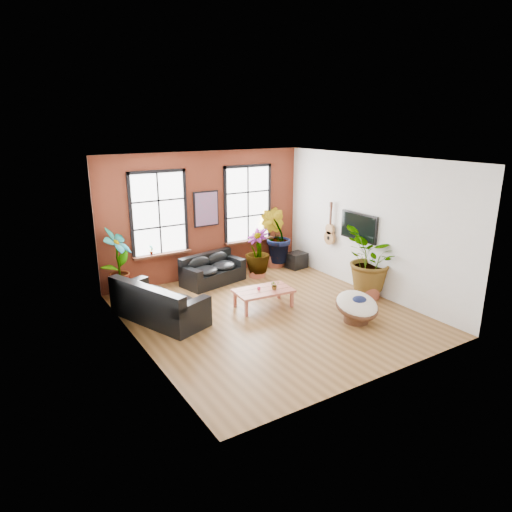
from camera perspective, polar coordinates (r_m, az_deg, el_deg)
The scene contains 19 objects.
room at distance 10.12m, azimuth 1.36°, elevation 2.07°, with size 6.04×6.54×3.54m.
sofa_back at distance 12.52m, azimuth -5.55°, elevation -1.77°, with size 1.85×1.18×0.78m.
sofa_left at distance 10.36m, azimuth -12.23°, elevation -5.78°, with size 1.70×2.48×0.90m.
coffee_table at distance 10.84m, azimuth 0.93°, elevation -4.48°, with size 1.42×0.89×0.52m.
papasan_chair at distance 10.31m, azimuth 12.50°, elevation -6.15°, with size 1.04×1.05×0.71m.
poster at distance 12.66m, azimuth -6.24°, elevation 5.88°, with size 0.74×0.06×0.98m.
tv_wall_unit at distance 12.31m, azimuth 11.69°, elevation 3.37°, with size 0.13×1.86×1.20m.
media_box at distance 13.80m, azimuth 5.09°, elevation -0.53°, with size 0.61×0.53×0.47m.
pot_back_left at distance 11.95m, azimuth -16.64°, elevation -4.17°, with size 0.59×0.59×0.38m.
pot_back_right at distance 13.92m, azimuth 2.46°, elevation -0.59°, with size 0.51×0.51×0.35m.
pot_right_wall at distance 11.82m, azimuth 13.98°, elevation -4.19°, with size 0.65×0.65×0.38m.
pot_mid at distance 12.99m, azimuth 0.13°, elevation -1.86°, with size 0.51×0.51×0.34m.
floor_plant_back_left at distance 11.72m, azimuth -16.86°, elevation -0.55°, with size 0.87×0.59×1.64m, color #1F5917.
floor_plant_back_right at distance 13.66m, azimuth 2.48°, elevation 2.54°, with size 0.90×0.73×1.64m, color #1F5917.
floor_plant_right_wall at distance 11.60m, azimuth 14.24°, elevation -0.44°, with size 1.49×1.29×1.65m, color #1F5917.
floor_plant_mid at distance 12.82m, azimuth 0.19°, elevation 0.66°, with size 0.70×0.70×1.25m, color #1F5917.
table_plant at distance 10.80m, azimuth 2.34°, elevation -3.65°, with size 0.21×0.18×0.23m, color #1F5917.
sill_plant_left at distance 12.22m, azimuth -12.97°, elevation 0.74°, with size 0.14×0.10×0.27m, color #1F5917.
sill_plant_right at distance 13.62m, azimuth 0.42°, elevation 2.80°, with size 0.15×0.15×0.27m, color #1F5917.
Camera 1 is at (-5.40, -8.03, 4.29)m, focal length 32.00 mm.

